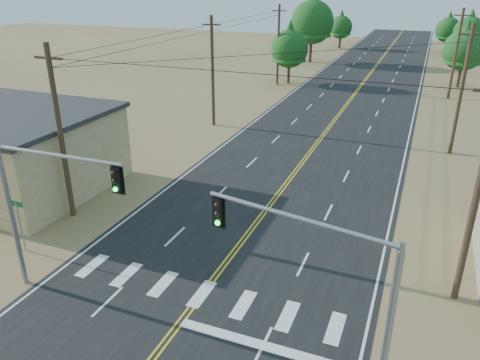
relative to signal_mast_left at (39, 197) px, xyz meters
The scene contains 16 objects.
road 25.43m from the signal_mast_left, 75.59° to the left, with size 15.00×200.00×0.02m, color black.
utility_pole_left_near 7.55m from the signal_mast_left, 124.59° to the left, with size 1.80×0.30×10.00m.
utility_pole_left_mid 26.56m from the signal_mast_left, 99.27° to the left, with size 1.80×0.30×10.00m.
utility_pole_left_far 46.41m from the signal_mast_left, 95.29° to the left, with size 1.80×0.30×10.00m.
utility_pole_right_near 17.84m from the signal_mast_left, 20.36° to the left, with size 1.80×0.30×10.00m.
utility_pole_right_mid 31.09m from the signal_mast_left, 57.46° to the left, with size 1.80×0.30×10.00m.
utility_pole_right_far 49.14m from the signal_mast_left, 70.11° to the left, with size 1.80×0.30×10.00m.
signal_mast_left is the anchor object (origin of this frame).
signal_mast_right 12.50m from the signal_mast_left, ahead, with size 6.17×1.42×6.76m.
street_sign 5.22m from the signal_mast_left, 151.88° to the left, with size 0.85×0.07×2.86m.
tree_left_near 47.62m from the signal_mast_left, 93.77° to the left, with size 4.86×4.86×8.11m.
tree_left_mid 65.15m from the signal_mast_left, 93.98° to the left, with size 6.93×6.93×11.55m.
tree_left_far 83.46m from the signal_mast_left, 92.15° to the left, with size 4.39×4.39×7.31m.
tree_right_near 56.01m from the signal_mast_left, 71.39° to the left, with size 5.09×5.09×8.48m.
tree_right_mid 79.60m from the signal_mast_left, 75.84° to the left, with size 5.00×5.00×8.34m.
tree_right_far 86.11m from the signal_mast_left, 79.07° to the left, with size 4.50×4.50×7.50m.
Camera 1 is at (7.97, -7.29, 13.06)m, focal length 35.00 mm.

